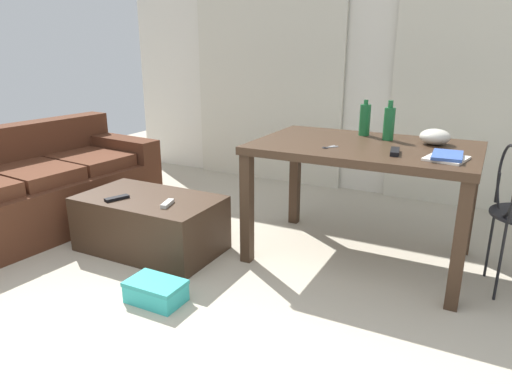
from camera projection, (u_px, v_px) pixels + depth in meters
ground_plane at (270, 280)px, 2.85m from camera, size 8.22×8.22×0.00m
wall_back at (372, 53)px, 4.24m from camera, size 5.37×0.10×2.61m
curtains at (369, 70)px, 4.21m from camera, size 3.67×0.03×2.32m
couch at (30, 191)px, 3.59m from camera, size 1.04×1.98×0.77m
coffee_table at (151, 223)px, 3.22m from camera, size 0.97×0.56×0.39m
craft_table at (364, 159)px, 2.96m from camera, size 1.37×0.90×0.78m
bottle_near at (389, 123)px, 3.02m from camera, size 0.07×0.07×0.26m
bottle_far at (365, 120)px, 3.18m from camera, size 0.07×0.07×0.24m
bowl at (435, 137)px, 2.90m from camera, size 0.19×0.19×0.10m
book_stack at (447, 157)px, 2.54m from camera, size 0.24×0.27×0.03m
tv_remote_on_table at (395, 152)px, 2.67m from camera, size 0.08×0.18×0.02m
scissors at (328, 147)px, 2.83m from camera, size 0.08×0.11×0.00m
tv_remote_primary at (167, 204)px, 3.00m from camera, size 0.08×0.15×0.02m
tv_remote_secondary at (117, 198)px, 3.11m from camera, size 0.10×0.17×0.02m
shoebox at (156, 291)px, 2.59m from camera, size 0.32×0.21×0.13m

